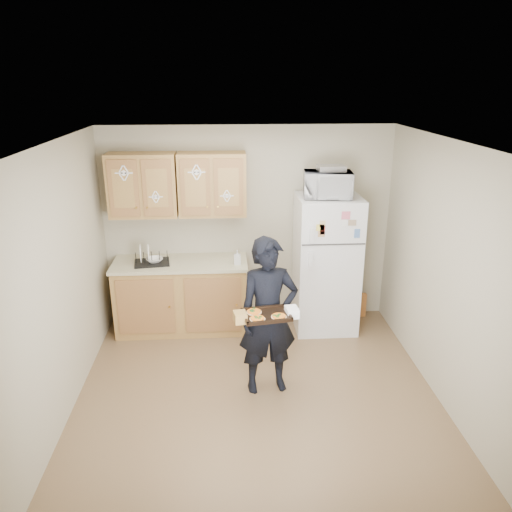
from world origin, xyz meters
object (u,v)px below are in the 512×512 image
object	(u,v)px
refrigerator	(326,264)
person	(268,317)
dish_rack	(152,257)
microwave	(328,185)
baking_tray	(266,316)

from	to	relation	value
refrigerator	person	size ratio (longest dim) A/B	1.05
refrigerator	dish_rack	distance (m)	2.14
microwave	dish_rack	xyz separation A→B (m)	(-2.09, 0.07, -0.87)
microwave	refrigerator	bearing A→B (deg)	57.52
baking_tray	person	bearing A→B (deg)	72.17
person	microwave	world-z (taller)	microwave
baking_tray	dish_rack	xyz separation A→B (m)	(-1.25, 1.63, 0.01)
person	microwave	bearing A→B (deg)	49.05
baking_tray	microwave	distance (m)	1.98
person	dish_rack	world-z (taller)	person
dish_rack	microwave	bearing A→B (deg)	-1.82
microwave	dish_rack	size ratio (longest dim) A/B	1.33
person	dish_rack	size ratio (longest dim) A/B	3.92
baking_tray	microwave	bearing A→B (deg)	52.86
person	dish_rack	distance (m)	1.87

